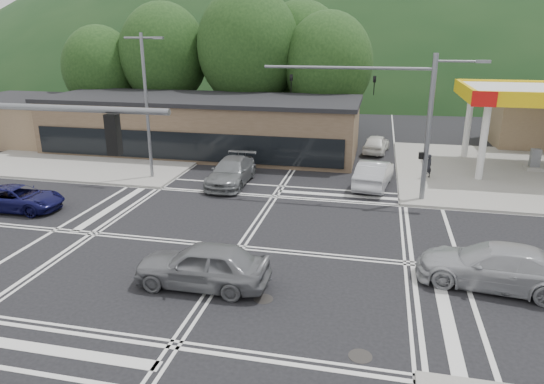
% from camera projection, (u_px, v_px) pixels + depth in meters
% --- Properties ---
extents(ground, '(120.00, 120.00, 0.00)m').
position_uv_depth(ground, '(240.00, 248.00, 21.25)').
color(ground, black).
rests_on(ground, ground).
extents(sidewalk_ne, '(16.00, 16.00, 0.15)m').
position_uv_depth(sidewalk_ne, '(521.00, 174.00, 32.06)').
color(sidewalk_ne, gray).
rests_on(sidewalk_ne, ground).
extents(sidewalk_nw, '(16.00, 16.00, 0.15)m').
position_uv_depth(sidewalk_nw, '(110.00, 152.00, 38.23)').
color(sidewalk_nw, gray).
rests_on(sidewalk_nw, ground).
extents(commercial_row, '(24.00, 8.00, 4.00)m').
position_uv_depth(commercial_row, '(202.00, 126.00, 38.04)').
color(commercial_row, brown).
rests_on(commercial_row, ground).
extents(commercial_nw, '(8.00, 7.00, 3.60)m').
position_uv_depth(commercial_nw, '(25.00, 121.00, 41.39)').
color(commercial_nw, '#846B4F').
rests_on(commercial_nw, ground).
extents(hill_north, '(252.00, 126.00, 140.00)m').
position_uv_depth(hill_north, '(355.00, 77.00, 104.76)').
color(hill_north, '#173417').
rests_on(hill_north, ground).
extents(tree_n_a, '(8.00, 8.00, 11.75)m').
position_uv_depth(tree_n_a, '(164.00, 54.00, 44.17)').
color(tree_n_a, '#382619').
rests_on(tree_n_a, ground).
extents(tree_n_b, '(9.00, 9.00, 12.98)m').
position_uv_depth(tree_n_b, '(248.00, 47.00, 42.33)').
color(tree_n_b, '#382619').
rests_on(tree_n_b, ground).
extents(tree_n_c, '(7.60, 7.60, 10.87)m').
position_uv_depth(tree_n_c, '(328.00, 64.00, 41.29)').
color(tree_n_c, '#382619').
rests_on(tree_n_c, ground).
extents(tree_n_d, '(6.80, 6.80, 9.76)m').
position_uv_depth(tree_n_d, '(100.00, 69.00, 44.88)').
color(tree_n_d, '#382619').
rests_on(tree_n_d, ground).
extents(tree_n_e, '(8.40, 8.40, 11.98)m').
position_uv_depth(tree_n_e, '(301.00, 54.00, 45.42)').
color(tree_n_e, '#382619').
rests_on(tree_n_e, ground).
extents(streetlight_nw, '(2.50, 0.25, 9.00)m').
position_uv_depth(streetlight_nw, '(147.00, 100.00, 29.76)').
color(streetlight_nw, slate).
rests_on(streetlight_nw, ground).
extents(signal_mast_ne, '(11.65, 0.30, 8.00)m').
position_uv_depth(signal_mast_ne, '(406.00, 110.00, 25.85)').
color(signal_mast_ne, slate).
rests_on(signal_mast_ne, ground).
extents(car_blue_west, '(4.79, 2.38, 1.30)m').
position_uv_depth(car_blue_west, '(19.00, 198.00, 25.59)').
color(car_blue_west, '#0E0E3D').
rests_on(car_blue_west, ground).
extents(car_grey_center, '(4.98, 2.02, 1.69)m').
position_uv_depth(car_grey_center, '(202.00, 265.00, 17.79)').
color(car_grey_center, slate).
rests_on(car_grey_center, ground).
extents(car_silver_east, '(5.82, 3.03, 1.61)m').
position_uv_depth(car_silver_east, '(495.00, 266.00, 17.80)').
color(car_silver_east, '#A4A6AB').
rests_on(car_silver_east, ground).
extents(car_queue_a, '(2.45, 5.22, 1.65)m').
position_uv_depth(car_queue_a, '(374.00, 174.00, 29.46)').
color(car_queue_a, '#B0B2B8').
rests_on(car_queue_a, ground).
extents(car_queue_b, '(2.23, 4.36, 1.42)m').
position_uv_depth(car_queue_b, '(376.00, 144.00, 38.00)').
color(car_queue_b, white).
rests_on(car_queue_b, ground).
extents(car_northbound, '(2.24, 5.45, 1.58)m').
position_uv_depth(car_northbound, '(231.00, 172.00, 30.00)').
color(car_northbound, slate).
rests_on(car_northbound, ground).
extents(pedestrian, '(0.67, 0.63, 1.53)m').
position_uv_depth(pedestrian, '(428.00, 166.00, 30.82)').
color(pedestrian, black).
rests_on(pedestrian, sidewalk_ne).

